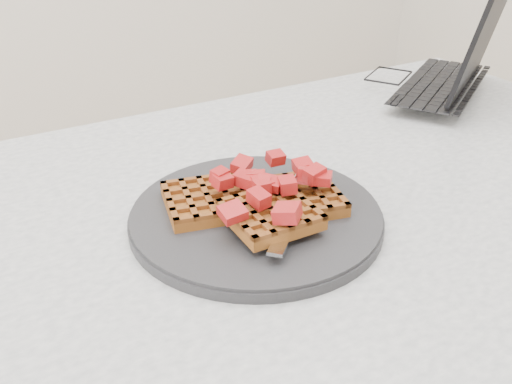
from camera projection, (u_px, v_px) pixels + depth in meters
table at (315, 282)px, 0.75m from camera, size 1.20×0.80×0.75m
plate at (256, 216)px, 0.66m from camera, size 0.29×0.29×0.02m
waffles at (258, 203)px, 0.65m from camera, size 0.21×0.18×0.03m
strawberry_pile at (256, 181)px, 0.64m from camera, size 0.15×0.15×0.02m
fork at (295, 210)px, 0.64m from camera, size 0.14×0.14×0.02m
laptop at (431, 75)px, 1.03m from camera, size 0.36×0.34×0.21m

